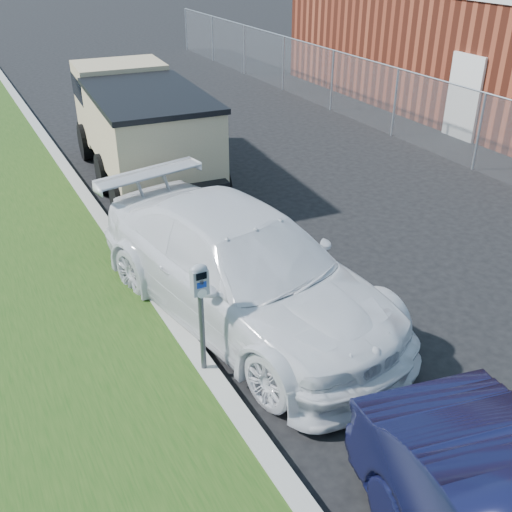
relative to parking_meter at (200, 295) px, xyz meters
name	(u,v)px	position (x,y,z in m)	size (l,w,h in m)	color
ground	(373,324)	(2.63, -0.08, -1.23)	(120.00, 120.00, 0.00)	black
chainlink_fence	(396,89)	(8.63, 6.92, 0.03)	(0.06, 30.06, 30.00)	slate
parking_meter	(200,295)	(0.00, 0.00, 0.00)	(0.21, 0.15, 1.50)	#3F4247
white_wagon	(243,267)	(1.09, 1.06, -0.44)	(2.22, 5.47, 1.59)	white
dump_truck	(139,122)	(1.60, 7.20, 0.02)	(2.65, 5.83, 2.23)	black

